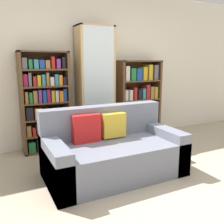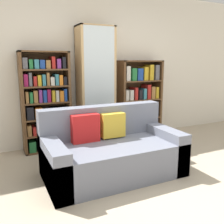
% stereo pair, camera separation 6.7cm
% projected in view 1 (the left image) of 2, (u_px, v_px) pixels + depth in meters
% --- Properties ---
extents(ground_plane, '(16.00, 16.00, 0.00)m').
position_uv_depth(ground_plane, '(174.00, 192.00, 2.82)').
color(ground_plane, tan).
extents(wall_back, '(6.95, 0.06, 2.70)m').
position_uv_depth(wall_back, '(96.00, 67.00, 4.51)').
color(wall_back, silver).
rests_on(wall_back, ground).
extents(couch, '(1.73, 0.92, 0.86)m').
position_uv_depth(couch, '(112.00, 152.00, 3.24)').
color(couch, slate).
rests_on(couch, ground).
extents(bookshelf_left, '(0.77, 0.32, 1.61)m').
position_uv_depth(bookshelf_left, '(45.00, 104.00, 4.02)').
color(bookshelf_left, brown).
rests_on(bookshelf_left, ground).
extents(display_cabinet, '(0.62, 0.36, 2.04)m').
position_uv_depth(display_cabinet, '(95.00, 87.00, 4.34)').
color(display_cabinet, tan).
rests_on(display_cabinet, ground).
extents(bookshelf_right, '(0.85, 0.32, 1.47)m').
position_uv_depth(bookshelf_right, '(138.00, 101.00, 4.81)').
color(bookshelf_right, brown).
rests_on(bookshelf_right, ground).
extents(wine_bottle, '(0.09, 0.09, 0.35)m').
position_uv_depth(wine_bottle, '(135.00, 138.00, 4.36)').
color(wine_bottle, '#192333').
rests_on(wine_bottle, ground).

